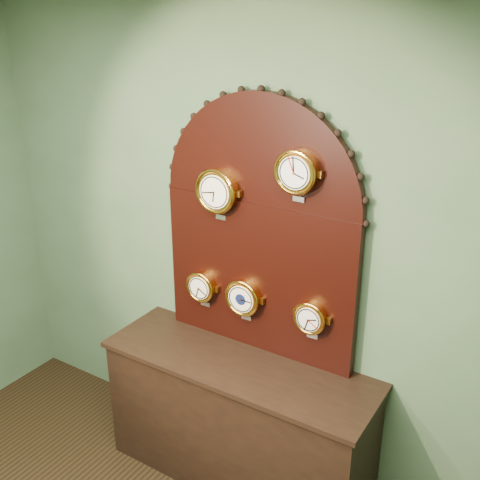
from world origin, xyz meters
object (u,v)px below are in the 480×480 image
Objects in this scene: arabic_clock at (297,172)px; display_board at (259,221)px; shop_counter at (238,423)px; tide_clock at (311,317)px; hygrometer at (202,286)px; barometer at (244,297)px; roman_clock at (217,191)px.

display_board is at bearing 165.15° from arabic_clock.
display_board is at bearing 90.00° from shop_counter.
tide_clock is at bearing 22.71° from shop_counter.
tide_clock reaches higher than hygrometer.
barometer reaches higher than shop_counter.
shop_counter is 5.66× the size of arabic_clock.
shop_counter is 6.64× the size of tide_clock.
shop_counter is at bearing -33.22° from roman_clock.
display_board reaches higher than tide_clock.
roman_clock reaches higher than hygrometer.
arabic_clock reaches higher than tide_clock.
arabic_clock reaches higher than barometer.
barometer is 1.14× the size of tide_clock.
shop_counter is 6.51× the size of hygrometer.
shop_counter is 1.58m from arabic_clock.
hygrometer is (-0.61, 0.00, -0.80)m from arabic_clock.
roman_clock reaches higher than shop_counter.
shop_counter is 1.05× the size of display_board.
barometer is (-0.31, 0.00, -0.79)m from arabic_clock.
arabic_clock reaches higher than roman_clock.
roman_clock is 1.09× the size of arabic_clock.
barometer is at bearing 179.99° from arabic_clock.
arabic_clock is at bearing -179.44° from tide_clock.
roman_clock is at bearing -179.93° from arabic_clock.
tide_clock is (0.12, 0.00, -0.80)m from arabic_clock.
shop_counter is at bearing -23.35° from hygrometer.
tide_clock is at bearing 0.56° from arabic_clock.
display_board is 0.60m from tide_clock.
roman_clock reaches higher than barometer.
roman_clock is 0.52m from arabic_clock.
barometer is (-0.06, 0.15, 0.76)m from shop_counter.
shop_counter is 0.85m from hygrometer.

